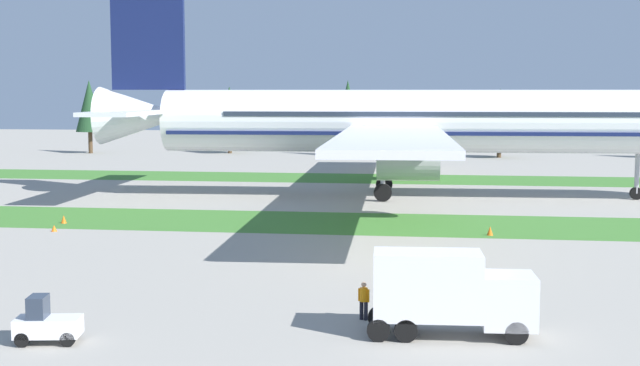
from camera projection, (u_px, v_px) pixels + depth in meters
The scene contains 11 objects.
grass_strip_near at pixel (276, 221), 68.16m from camera, with size 320.00×11.59×0.01m, color #3D752D.
grass_strip_far at pixel (331, 178), 102.82m from camera, with size 320.00×11.59×0.01m, color #3D752D.
airliner at pixel (406, 121), 83.34m from camera, with size 61.13×75.05×20.76m.
baggage_tug at pixel (46, 324), 35.05m from camera, with size 2.78×1.72×1.97m.
catering_truck at pixel (449, 291), 35.92m from camera, with size 7.08×2.70×3.58m.
ground_crew_marshaller at pixel (519, 316), 35.74m from camera, with size 0.37×0.47×1.74m.
ground_crew_loader at pixel (364, 299), 38.62m from camera, with size 0.53×0.36×1.74m.
taxiway_marker_0 at pixel (64, 219), 67.26m from camera, with size 0.44×0.44×0.62m, color orange.
taxiway_marker_1 at pixel (490, 231), 61.57m from camera, with size 0.44×0.44×0.66m, color orange.
taxiway_marker_2 at pixel (54, 228), 63.29m from camera, with size 0.44×0.44×0.47m, color orange.
distant_tree_line at pixel (364, 110), 138.94m from camera, with size 191.61×10.06×12.27m.
Camera 1 is at (12.54, -25.02, 10.21)m, focal length 48.25 mm.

